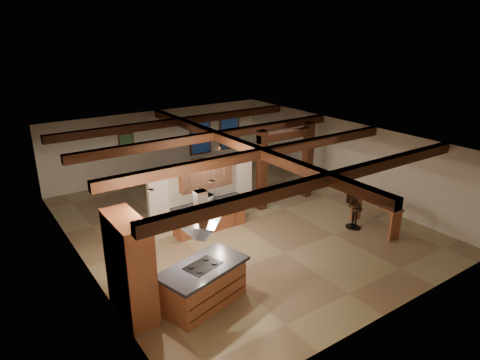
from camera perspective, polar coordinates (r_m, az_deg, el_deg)
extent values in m
plane|color=tan|center=(14.54, -0.40, -5.70)|extent=(12.00, 12.00, 0.00)
plane|color=beige|center=(19.01, -10.67, 4.83)|extent=(10.00, 0.00, 10.00)
plane|color=beige|center=(10.05, 19.52, -10.07)|extent=(10.00, 0.00, 10.00)
plane|color=beige|center=(12.11, -20.46, -4.95)|extent=(0.00, 12.00, 12.00)
plane|color=beige|center=(17.14, 13.56, 2.96)|extent=(0.00, 12.00, 12.00)
plane|color=#3A1F12|center=(13.54, -0.43, 5.44)|extent=(12.00, 12.00, 0.00)
cube|color=#3B150E|center=(10.65, 11.76, 0.18)|extent=(10.00, 0.25, 0.28)
cube|color=#3B150E|center=(12.56, 2.92, 3.60)|extent=(10.00, 0.25, 0.28)
cube|color=#3B150E|center=(14.64, -3.30, 5.95)|extent=(10.00, 0.25, 0.28)
cube|color=#3B150E|center=(16.94, -8.12, 7.70)|extent=(10.00, 0.25, 0.28)
cube|color=#3B150E|center=(13.58, -0.43, 4.87)|extent=(0.28, 12.00, 0.28)
cube|color=#3B150E|center=(15.13, 2.91, 1.25)|extent=(0.30, 0.30, 2.90)
cube|color=#3B150E|center=(16.50, 9.00, 2.62)|extent=(0.30, 0.30, 2.90)
cube|color=#3B150E|center=(15.48, 6.24, 6.02)|extent=(2.50, 0.28, 0.28)
cube|color=beige|center=(14.00, -4.95, -1.89)|extent=(3.80, 0.18, 2.20)
cube|color=#A85D36|center=(10.05, -14.49, -11.14)|extent=(0.64, 1.60, 2.40)
cube|color=silver|center=(10.16, -12.86, -10.96)|extent=(0.06, 0.62, 0.95)
cube|color=black|center=(10.08, -12.74, -9.92)|extent=(0.01, 0.50, 0.28)
cube|color=#A85D36|center=(13.96, -4.07, -4.94)|extent=(2.40, 0.60, 0.86)
cube|color=black|center=(13.77, -4.11, -3.16)|extent=(2.50, 0.66, 0.08)
cube|color=#A85D36|center=(13.60, -4.66, 0.81)|extent=(1.80, 0.34, 0.95)
cube|color=silver|center=(13.45, -4.28, 0.61)|extent=(1.74, 0.02, 0.90)
pyramid|color=silver|center=(9.80, -5.11, -7.87)|extent=(1.10, 1.10, 0.45)
cube|color=silver|center=(9.45, -5.25, -3.52)|extent=(0.26, 0.22, 0.73)
cube|color=#3B150E|center=(19.81, -5.32, 5.84)|extent=(1.10, 0.05, 1.70)
cube|color=black|center=(19.78, -5.28, 5.82)|extent=(0.95, 0.02, 1.55)
cube|color=#3B150E|center=(20.61, -1.43, 6.47)|extent=(1.10, 0.05, 1.70)
cube|color=black|center=(20.59, -1.38, 6.46)|extent=(0.95, 0.02, 1.55)
cube|color=#3B150E|center=(18.36, -14.91, 4.77)|extent=(0.65, 0.04, 0.85)
cube|color=#2A6235|center=(18.34, -14.88, 4.76)|extent=(0.55, 0.01, 0.75)
cylinder|color=silver|center=(9.95, -3.75, -0.17)|extent=(0.16, 0.16, 0.03)
cylinder|color=silver|center=(12.62, -2.91, 4.20)|extent=(0.16, 0.16, 0.03)
cylinder|color=silver|center=(9.62, -11.83, -1.28)|extent=(0.16, 0.16, 0.03)
cube|color=#A85D36|center=(10.44, -4.89, -13.97)|extent=(2.17, 1.47, 0.94)
cube|color=black|center=(10.16, -4.98, -11.55)|extent=(2.33, 1.63, 0.09)
cube|color=black|center=(10.14, -4.99, -11.31)|extent=(0.94, 0.75, 0.02)
imported|color=#402010|center=(16.60, -8.31, -1.40)|extent=(1.96, 1.39, 0.62)
imported|color=black|center=(19.71, -3.02, 2.32)|extent=(2.48, 1.76, 0.68)
imported|color=silver|center=(13.65, -4.50, -2.59)|extent=(0.55, 0.46, 0.26)
cube|color=#A85D36|center=(14.40, 17.70, -2.81)|extent=(0.64, 1.90, 0.06)
cube|color=#A85D36|center=(14.09, 19.95, -5.76)|extent=(0.43, 0.13, 0.93)
cube|color=#A85D36|center=(15.11, 15.22, -3.47)|extent=(0.43, 0.13, 0.93)
cube|color=#3B150E|center=(20.12, 0.54, 2.49)|extent=(0.45, 0.45, 0.53)
cylinder|color=black|center=(20.02, 0.55, 3.43)|extent=(0.06, 0.06, 0.15)
cone|color=#FFDC99|center=(19.98, 0.55, 3.85)|extent=(0.27, 0.27, 0.17)
cylinder|color=black|center=(14.38, 15.33, -3.78)|extent=(0.34, 0.34, 0.07)
cube|color=black|center=(14.40, 14.95, -2.78)|extent=(0.32, 0.06, 0.38)
cylinder|color=black|center=(14.52, 15.21, -5.01)|extent=(0.06, 0.06, 0.66)
cylinder|color=black|center=(14.65, 15.09, -6.14)|extent=(0.38, 0.38, 0.03)
cylinder|color=black|center=(14.37, 15.00, -3.25)|extent=(0.40, 0.40, 0.08)
cube|color=black|center=(14.41, 14.60, -2.07)|extent=(0.38, 0.10, 0.44)
cylinder|color=black|center=(14.53, 14.86, -4.70)|extent=(0.07, 0.07, 0.77)
cylinder|color=black|center=(14.69, 14.73, -6.03)|extent=(0.44, 0.44, 0.03)
cube|color=#3B150E|center=(15.69, -9.42, -2.22)|extent=(0.42, 0.42, 0.06)
cube|color=#3B150E|center=(15.73, -9.83, -0.75)|extent=(0.42, 0.05, 0.74)
cylinder|color=#3B150E|center=(15.57, -9.65, -3.36)|extent=(0.05, 0.05, 0.42)
cylinder|color=#3B150E|center=(15.70, -8.54, -3.09)|extent=(0.05, 0.05, 0.42)
cylinder|color=#3B150E|center=(15.85, -10.18, -2.96)|extent=(0.05, 0.05, 0.42)
cylinder|color=#3B150E|center=(15.98, -9.10, -2.70)|extent=(0.05, 0.05, 0.42)
cube|color=#3B150E|center=(16.87, -11.51, -0.76)|extent=(0.42, 0.42, 0.06)
cube|color=#3B150E|center=(16.56, -11.30, 0.22)|extent=(0.42, 0.05, 0.74)
cylinder|color=#3B150E|center=(17.16, -11.18, -1.23)|extent=(0.05, 0.05, 0.42)
cylinder|color=#3B150E|center=(17.04, -12.20, -1.46)|extent=(0.05, 0.05, 0.42)
cylinder|color=#3B150E|center=(16.87, -10.70, -1.56)|extent=(0.05, 0.05, 0.42)
cylinder|color=#3B150E|center=(16.75, -11.74, -1.80)|extent=(0.05, 0.05, 0.42)
cube|color=#3B150E|center=(16.28, -5.04, -1.18)|extent=(0.42, 0.42, 0.06)
cube|color=#3B150E|center=(16.32, -5.45, 0.23)|extent=(0.42, 0.05, 0.74)
cylinder|color=#3B150E|center=(16.16, -5.23, -2.27)|extent=(0.05, 0.05, 0.42)
cylinder|color=#3B150E|center=(16.31, -4.21, -2.01)|extent=(0.05, 0.05, 0.42)
cylinder|color=#3B150E|center=(16.43, -5.82, -1.90)|extent=(0.05, 0.05, 0.42)
cylinder|color=#3B150E|center=(16.58, -4.81, -1.66)|extent=(0.05, 0.05, 0.42)
cube|color=#3B150E|center=(17.43, -7.36, 0.16)|extent=(0.42, 0.42, 0.06)
cube|color=#3B150E|center=(17.13, -7.08, 1.13)|extent=(0.42, 0.05, 0.74)
cylinder|color=#3B150E|center=(17.72, -7.11, -0.31)|extent=(0.05, 0.05, 0.42)
cylinder|color=#3B150E|center=(17.57, -8.07, -0.52)|extent=(0.05, 0.05, 0.42)
cylinder|color=#3B150E|center=(17.44, -6.58, -0.62)|extent=(0.05, 0.05, 0.42)
cylinder|color=#3B150E|center=(17.29, -7.55, -0.84)|extent=(0.05, 0.05, 0.42)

